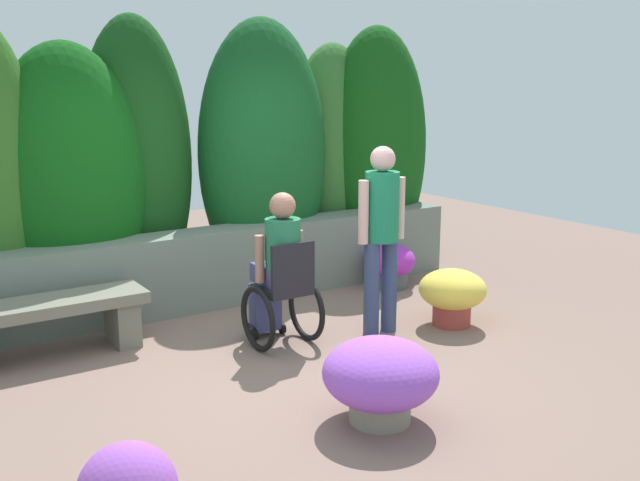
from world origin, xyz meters
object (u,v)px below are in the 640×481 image
Objects in this scene: flower_pot_terracotta_by_wall at (390,264)px; flower_pot_small_foreground at (380,377)px; stone_bench at (48,319)px; person_in_wheelchair at (280,274)px; flower_pot_purple_near at (452,293)px; person_standing_companion at (382,228)px.

flower_pot_terracotta_by_wall is 3.25m from flower_pot_small_foreground.
person_in_wheelchair is at bearing -28.39° from stone_bench.
stone_bench is at bearing 122.93° from flower_pot_small_foreground.
person_in_wheelchair reaches higher than flower_pot_terracotta_by_wall.
flower_pot_small_foreground is (1.56, -2.40, -0.02)m from stone_bench.
person_in_wheelchair is (1.74, -0.77, 0.30)m from stone_bench.
flower_pot_terracotta_by_wall is (0.31, 1.31, -0.05)m from flower_pot_purple_near.
flower_pot_small_foreground reaches higher than stone_bench.
person_standing_companion is at bearing 52.17° from flower_pot_small_foreground.
person_in_wheelchair reaches higher than stone_bench.
person_standing_companion is at bearing -132.02° from flower_pot_terracotta_by_wall.
stone_bench is 3.54m from flower_pot_purple_near.
flower_pot_purple_near is 2.14m from flower_pot_small_foreground.
flower_pot_small_foreground is (-0.18, -1.63, -0.31)m from person_in_wheelchair.
person_standing_companion is at bearing -11.58° from person_in_wheelchair.
person_in_wheelchair is at bearing 83.54° from flower_pot_small_foreground.
person_standing_companion is 1.88m from flower_pot_small_foreground.
person_in_wheelchair reaches higher than flower_pot_purple_near.
person_in_wheelchair is at bearing 163.05° from person_standing_companion.
flower_pot_purple_near is at bearing -17.46° from person_standing_companion.
flower_pot_purple_near is at bearing -11.80° from person_in_wheelchair.
stone_bench is 2.04× the size of flower_pot_small_foreground.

